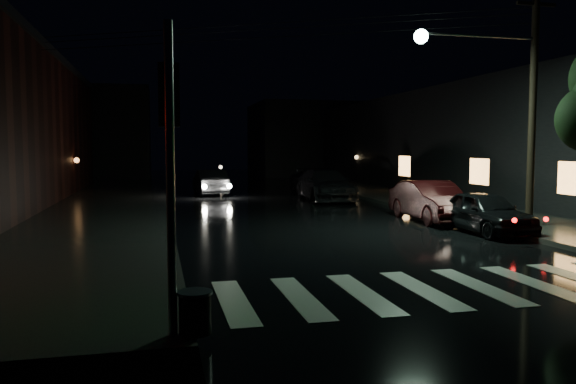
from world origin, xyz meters
TOP-DOWN VIEW (x-y plane):
  - ground at (0.00, 0.00)m, footprint 120.00×120.00m
  - sidewalk_left at (-5.00, 14.00)m, footprint 6.00×44.00m
  - sidewalk_right at (10.00, 14.00)m, footprint 4.00×44.00m
  - building_right at (17.00, 18.00)m, footprint 10.00×40.00m
  - building_far_left at (-10.00, 45.00)m, footprint 14.00×10.00m
  - building_far_right at (14.00, 45.00)m, footprint 14.00×10.00m
  - crosswalk at (3.00, 0.50)m, footprint 9.00×3.00m
  - signal_pole_corner at (-2.14, -1.46)m, footprint 0.68×0.61m
  - utility_pole at (8.83, 7.00)m, footprint 4.92×0.44m
  - parked_car_a at (7.60, 6.59)m, footprint 1.66×3.93m
  - parked_car_b at (7.30, 9.55)m, footprint 1.72×4.56m
  - parked_car_c at (5.98, 18.49)m, footprint 2.46×5.61m
  - parked_car_d at (6.95, 22.83)m, footprint 2.80×5.33m
  - oncoming_car at (0.50, 23.11)m, footprint 1.76×4.47m

SIDE VIEW (x-z plane):
  - ground at x=0.00m, z-range 0.00..0.00m
  - crosswalk at x=3.00m, z-range 0.00..0.01m
  - sidewalk_left at x=-5.00m, z-range 0.00..0.15m
  - sidewalk_right at x=10.00m, z-range 0.00..0.15m
  - parked_car_a at x=7.60m, z-range 0.00..1.33m
  - parked_car_d at x=6.95m, z-range 0.00..1.43m
  - oncoming_car at x=0.50m, z-range 0.00..1.45m
  - parked_car_b at x=7.30m, z-range 0.00..1.49m
  - parked_car_c at x=5.98m, z-range 0.00..1.60m
  - signal_pole_corner at x=-2.14m, z-range -0.56..3.64m
  - building_right at x=17.00m, z-range 0.00..6.00m
  - building_far_right at x=14.00m, z-range 0.00..7.00m
  - building_far_left at x=-10.00m, z-range 0.00..8.00m
  - utility_pole at x=8.83m, z-range 0.60..8.60m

